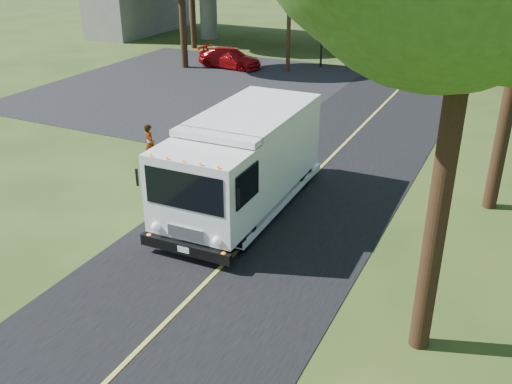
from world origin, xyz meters
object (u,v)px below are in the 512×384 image
Objects in this scene: step_van at (243,160)px; red_sedan at (230,58)px; traffic_signal at (323,17)px; pedestrian at (150,144)px.

step_van reaches higher than red_sedan.
traffic_signal is 0.68× the size of step_van.
step_van is 4.76× the size of pedestrian.
step_van is 5.52m from pedestrian.
red_sedan is at bearing -42.16° from pedestrian.
traffic_signal is 21.33m from step_van.
step_van is 1.76× the size of red_sedan.
red_sedan is (-10.24, 18.03, -1.09)m from step_van.
pedestrian is at bearing 158.03° from step_van.
pedestrian is (-0.18, -18.78, -2.40)m from traffic_signal.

